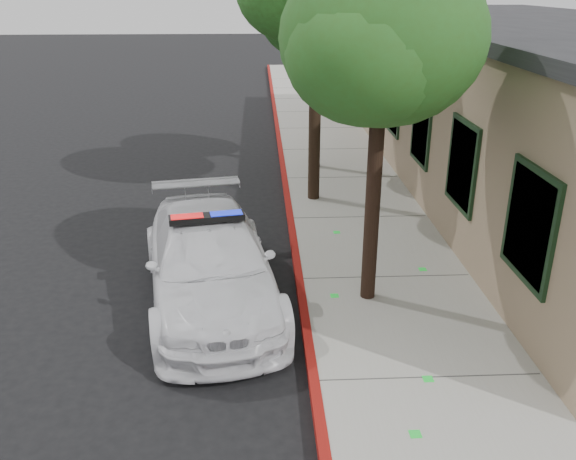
% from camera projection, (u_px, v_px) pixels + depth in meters
% --- Properties ---
extents(ground, '(120.00, 120.00, 0.00)m').
position_uv_depth(ground, '(310.00, 390.00, 8.11)').
color(ground, black).
rests_on(ground, ground).
extents(sidewalk, '(3.20, 60.00, 0.15)m').
position_uv_depth(sidewalk, '(383.00, 280.00, 10.92)').
color(sidewalk, '#9A968C').
rests_on(sidewalk, ground).
extents(red_curb, '(0.14, 60.00, 0.16)m').
position_uv_depth(red_curb, '(299.00, 282.00, 10.85)').
color(red_curb, maroon).
rests_on(red_curb, ground).
extents(clapboard_building, '(7.30, 20.89, 4.24)m').
position_uv_depth(clapboard_building, '(533.00, 103.00, 15.89)').
color(clapboard_building, '#827455').
rests_on(clapboard_building, ground).
extents(police_car, '(2.92, 5.38, 1.60)m').
position_uv_depth(police_car, '(209.00, 262.00, 10.11)').
color(police_car, white).
rests_on(police_car, ground).
extents(street_tree_near, '(3.00, 3.11, 5.50)m').
position_uv_depth(street_tree_near, '(383.00, 46.00, 8.64)').
color(street_tree_near, black).
rests_on(street_tree_near, sidewalk).
extents(street_tree_far, '(3.13, 2.91, 5.50)m').
position_uv_depth(street_tree_far, '(318.00, 16.00, 15.79)').
color(street_tree_far, black).
rests_on(street_tree_far, sidewalk).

